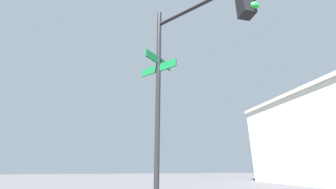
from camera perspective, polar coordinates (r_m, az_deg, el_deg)
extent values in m
cylinder|color=black|center=(4.92, -2.87, -4.30)|extent=(0.12, 0.12, 5.72)
cylinder|color=black|center=(5.57, 7.66, 23.01)|extent=(1.78, 1.59, 0.09)
cube|color=black|center=(5.00, 20.60, 23.37)|extent=(0.28, 0.28, 0.80)
sphere|color=green|center=(4.81, 22.80, 21.64)|extent=(0.18, 0.18, 0.18)
cube|color=#0F5128|center=(5.32, -2.66, 7.34)|extent=(0.85, 0.76, 0.20)
cube|color=#0F5128|center=(5.42, -2.63, 9.41)|extent=(0.69, 0.77, 0.20)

